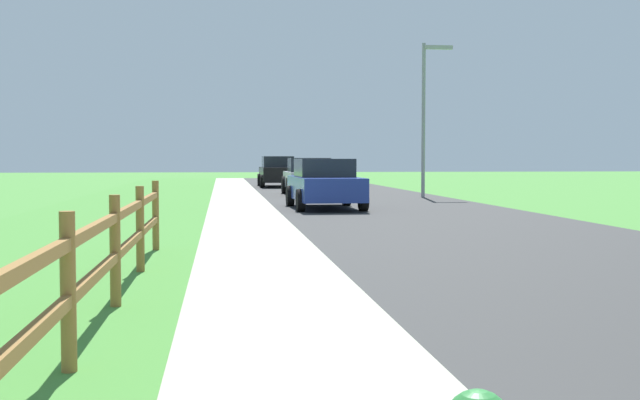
{
  "coord_description": "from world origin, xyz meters",
  "views": [
    {
      "loc": [
        -1.59,
        -0.59,
        1.52
      ],
      "look_at": [
        -0.14,
        11.4,
        0.89
      ],
      "focal_mm": 45.73,
      "sensor_mm": 36.0,
      "label": 1
    }
  ],
  "objects_px": {
    "parked_suv_blue": "(325,184)",
    "parked_car_silver": "(309,176)",
    "street_lamp": "(427,105)",
    "parked_car_black": "(278,172)"
  },
  "relations": [
    {
      "from": "parked_car_black",
      "to": "parked_car_silver",
      "type": "bearing_deg",
      "value": -86.28
    },
    {
      "from": "parked_suv_blue",
      "to": "parked_car_black",
      "type": "distance_m",
      "value": 18.43
    },
    {
      "from": "parked_car_black",
      "to": "street_lamp",
      "type": "height_order",
      "value": "street_lamp"
    },
    {
      "from": "parked_suv_blue",
      "to": "parked_car_silver",
      "type": "distance_m",
      "value": 8.91
    },
    {
      "from": "parked_car_silver",
      "to": "street_lamp",
      "type": "xyz_separation_m",
      "value": [
        4.22,
        -2.61,
        2.76
      ]
    },
    {
      "from": "parked_car_silver",
      "to": "parked_car_black",
      "type": "xyz_separation_m",
      "value": [
        -0.62,
        9.54,
        0.03
      ]
    },
    {
      "from": "parked_suv_blue",
      "to": "parked_car_silver",
      "type": "bearing_deg",
      "value": 86.92
    },
    {
      "from": "parked_car_silver",
      "to": "parked_car_black",
      "type": "relative_size",
      "value": 0.87
    },
    {
      "from": "parked_car_silver",
      "to": "street_lamp",
      "type": "distance_m",
      "value": 5.68
    },
    {
      "from": "parked_suv_blue",
      "to": "street_lamp",
      "type": "height_order",
      "value": "street_lamp"
    }
  ]
}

